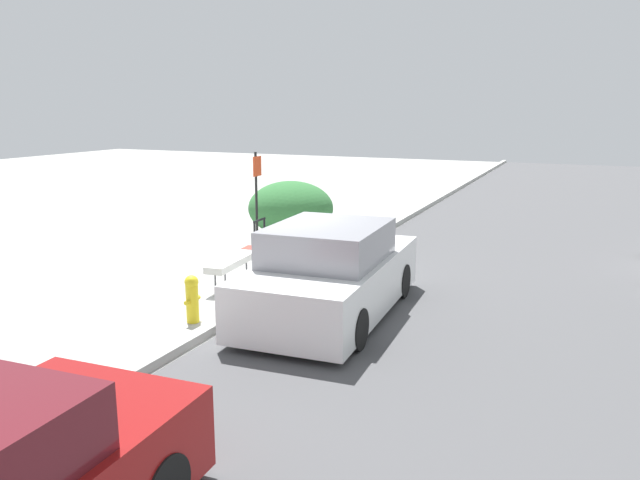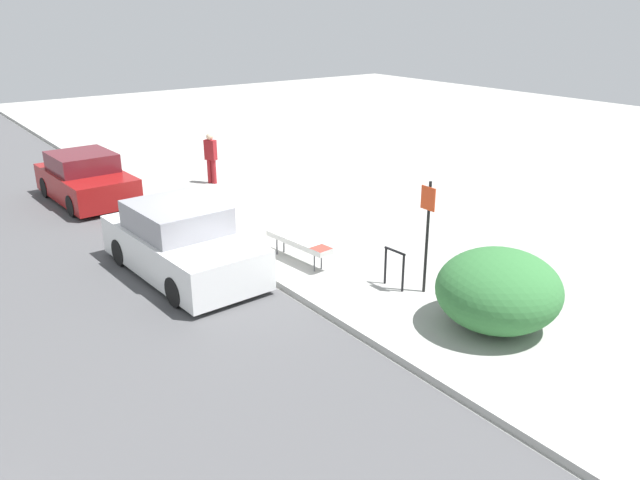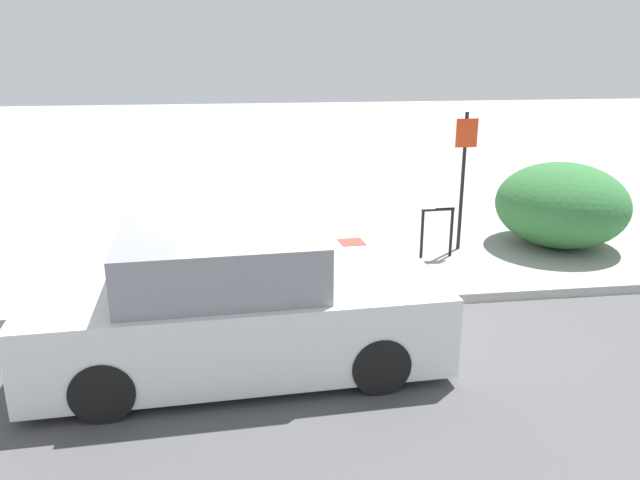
# 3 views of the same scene
# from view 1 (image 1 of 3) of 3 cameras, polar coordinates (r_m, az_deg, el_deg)

# --- Properties ---
(ground_plane) EXTENTS (60.00, 60.00, 0.00)m
(ground_plane) POSITION_cam_1_polar(r_m,az_deg,el_deg) (11.26, -4.27, -5.16)
(ground_plane) COLOR #9E9E99
(road_strip) EXTENTS (60.00, 10.00, 0.01)m
(road_strip) POSITION_cam_1_polar(r_m,az_deg,el_deg) (10.04, 22.96, -8.29)
(road_strip) COLOR #4C4C4F
(road_strip) RESTS_ON ground_plane
(curb) EXTENTS (60.00, 0.20, 0.13)m
(curb) POSITION_cam_1_polar(r_m,az_deg,el_deg) (11.24, -4.28, -4.85)
(curb) COLOR #A8A8A3
(curb) RESTS_ON ground_plane
(bench) EXTENTS (1.91, 0.54, 0.55)m
(bench) POSITION_cam_1_polar(r_m,az_deg,el_deg) (12.03, -7.66, -1.80)
(bench) COLOR #515156
(bench) RESTS_ON ground_plane
(bike_rack) EXTENTS (0.55, 0.08, 0.83)m
(bike_rack) POSITION_cam_1_polar(r_m,az_deg,el_deg) (14.33, -5.54, 0.65)
(bike_rack) COLOR black
(bike_rack) RESTS_ON ground_plane
(sign_post) EXTENTS (0.36, 0.08, 2.30)m
(sign_post) POSITION_cam_1_polar(r_m,az_deg,el_deg) (14.79, -5.81, 4.47)
(sign_post) COLOR black
(sign_post) RESTS_ON ground_plane
(fire_hydrant) EXTENTS (0.36, 0.22, 0.77)m
(fire_hydrant) POSITION_cam_1_polar(r_m,az_deg,el_deg) (10.01, -11.61, -5.15)
(fire_hydrant) COLOR gold
(fire_hydrant) RESTS_ON ground_plane
(shrub_hedge) EXTENTS (2.19, 2.26, 1.43)m
(shrub_hedge) POSITION_cam_1_polar(r_m,az_deg,el_deg) (16.45, -2.69, 2.93)
(shrub_hedge) COLOR #337038
(shrub_hedge) RESTS_ON ground_plane
(parked_car_near) EXTENTS (4.33, 2.05, 1.52)m
(parked_car_near) POSITION_cam_1_polar(r_m,az_deg,el_deg) (10.09, 1.00, -3.16)
(parked_car_near) COLOR black
(parked_car_near) RESTS_ON ground_plane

